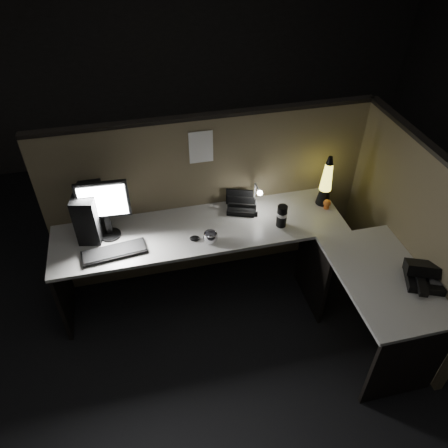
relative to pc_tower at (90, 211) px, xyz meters
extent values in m
plane|color=black|center=(0.96, -0.77, -0.92)|extent=(6.00, 6.00, 0.00)
plane|color=#282623|center=(0.96, 2.23, 0.43)|extent=(6.00, 0.00, 6.00)
cube|color=brown|center=(0.96, 0.16, -0.17)|extent=(2.66, 0.06, 1.50)
cube|color=brown|center=(2.29, -0.67, -0.17)|extent=(0.06, 1.66, 1.50)
cube|color=#B3B1A9|center=(0.81, -0.17, -0.21)|extent=(2.30, 0.60, 0.03)
cube|color=#B3B1A9|center=(1.96, -0.97, -0.21)|extent=(0.60, 1.00, 0.03)
cube|color=black|center=(-0.32, -0.17, -0.57)|extent=(0.03, 0.55, 0.70)
cube|color=black|center=(1.96, -1.45, -0.57)|extent=(0.55, 0.03, 0.70)
cube|color=black|center=(1.68, -0.47, -0.57)|extent=(0.03, 0.55, 0.70)
cube|color=black|center=(0.00, 0.00, 0.00)|extent=(0.24, 0.39, 0.39)
cylinder|color=black|center=(0.12, -0.09, -0.19)|extent=(0.16, 0.16, 0.01)
cube|color=black|center=(0.12, -0.07, -0.09)|extent=(0.05, 0.04, 0.18)
cube|color=black|center=(0.12, -0.08, 0.14)|extent=(0.38, 0.05, 0.31)
cube|color=white|center=(0.12, -0.10, 0.14)|extent=(0.33, 0.02, 0.26)
cube|color=black|center=(0.14, -0.30, -0.18)|extent=(0.48, 0.21, 0.02)
ellipsoid|color=black|center=(0.74, -0.29, -0.18)|extent=(0.09, 0.07, 0.03)
cube|color=white|center=(1.31, 0.04, -0.18)|extent=(0.04, 0.05, 0.03)
cylinder|color=white|center=(1.31, 0.04, -0.07)|extent=(0.01, 0.01, 0.18)
cylinder|color=white|center=(1.31, -0.02, 0.02)|extent=(0.01, 0.12, 0.01)
sphere|color=white|center=(1.31, -0.09, 0.01)|extent=(0.04, 0.04, 0.04)
cube|color=black|center=(1.19, -0.01, -0.17)|extent=(0.28, 0.26, 0.04)
cube|color=black|center=(1.19, -0.04, -0.13)|extent=(0.21, 0.09, 0.08)
cube|color=black|center=(1.19, 0.06, -0.10)|extent=(0.21, 0.09, 0.15)
cone|color=black|center=(1.88, -0.08, -0.12)|extent=(0.12, 0.12, 0.14)
cone|color=yellow|center=(1.88, -0.08, 0.07)|extent=(0.10, 0.10, 0.24)
sphere|color=#9C6816|center=(1.88, -0.08, -0.01)|extent=(0.05, 0.05, 0.05)
sphere|color=#9C6816|center=(1.88, -0.08, 0.08)|extent=(0.04, 0.04, 0.04)
cone|color=black|center=(1.88, -0.08, 0.22)|extent=(0.06, 0.06, 0.07)
cylinder|color=black|center=(1.44, -0.28, -0.10)|extent=(0.08, 0.08, 0.19)
imported|color=#B7B6BD|center=(0.85, -0.34, -0.15)|extent=(0.13, 0.13, 0.09)
sphere|color=orange|center=(1.88, -0.16, -0.14)|extent=(0.06, 0.06, 0.06)
cube|color=white|center=(0.89, 0.13, 0.36)|extent=(0.19, 0.00, 0.27)
cube|color=black|center=(2.20, -1.09, -0.16)|extent=(0.32, 0.30, 0.06)
cube|color=black|center=(2.20, -1.04, -0.10)|extent=(0.29, 0.24, 0.12)
cube|color=black|center=(2.12, -1.14, -0.13)|extent=(0.12, 0.20, 0.04)
cube|color=#3F3F42|center=(2.25, -1.12, -0.13)|extent=(0.15, 0.15, 0.00)
camera|label=1|loc=(0.39, -2.75, 2.04)|focal=35.00mm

